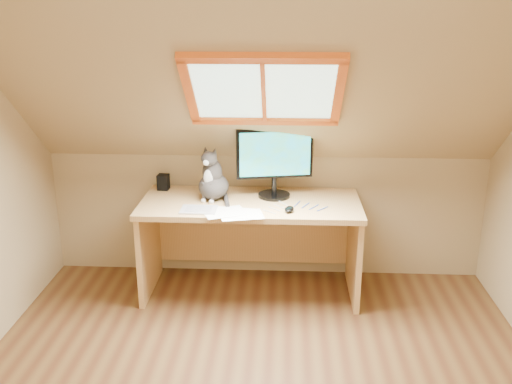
{
  "coord_description": "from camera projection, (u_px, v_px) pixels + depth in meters",
  "views": [
    {
      "loc": [
        0.14,
        -2.63,
        2.15
      ],
      "look_at": [
        -0.05,
        1.0,
        0.95
      ],
      "focal_mm": 40.0,
      "sensor_mm": 36.0,
      "label": 1
    }
  ],
  "objects": [
    {
      "name": "room_shell",
      "position": [
        254.0,
        167.0,
        2.64
      ],
      "size": [
        3.52,
        3.52,
        2.41
      ],
      "color": "tan",
      "rests_on": "ground"
    },
    {
      "name": "desk",
      "position": [
        251.0,
        226.0,
        4.39
      ],
      "size": [
        1.64,
        0.72,
        0.75
      ],
      "color": "tan",
      "rests_on": "ground"
    },
    {
      "name": "monitor",
      "position": [
        275.0,
        158.0,
        4.26
      ],
      "size": [
        0.57,
        0.24,
        0.53
      ],
      "color": "black",
      "rests_on": "desk"
    },
    {
      "name": "cat",
      "position": [
        213.0,
        180.0,
        4.26
      ],
      "size": [
        0.3,
        0.33,
        0.42
      ],
      "color": "#3A3634",
      "rests_on": "desk"
    },
    {
      "name": "desk_speaker",
      "position": [
        163.0,
        182.0,
        4.51
      ],
      "size": [
        0.09,
        0.09,
        0.12
      ],
      "primitive_type": "cube",
      "rotation": [
        0.0,
        0.0,
        -0.08
      ],
      "color": "black",
      "rests_on": "desk"
    },
    {
      "name": "graphics_tablet",
      "position": [
        199.0,
        210.0,
        4.07
      ],
      "size": [
        0.26,
        0.19,
        0.01
      ],
      "primitive_type": "cube",
      "rotation": [
        0.0,
        0.0,
        -0.01
      ],
      "color": "#B2B2B7",
      "rests_on": "desk"
    },
    {
      "name": "mouse",
      "position": [
        289.0,
        209.0,
        4.04
      ],
      "size": [
        0.08,
        0.12,
        0.04
      ],
      "primitive_type": "ellipsoid",
      "rotation": [
        0.0,
        0.0,
        -0.19
      ],
      "color": "black",
      "rests_on": "desk"
    },
    {
      "name": "papers",
      "position": [
        237.0,
        213.0,
        4.01
      ],
      "size": [
        0.35,
        0.3,
        0.01
      ],
      "color": "white",
      "rests_on": "desk"
    },
    {
      "name": "cables",
      "position": [
        297.0,
        207.0,
        4.13
      ],
      "size": [
        0.51,
        0.26,
        0.01
      ],
      "color": "silver",
      "rests_on": "desk"
    }
  ]
}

